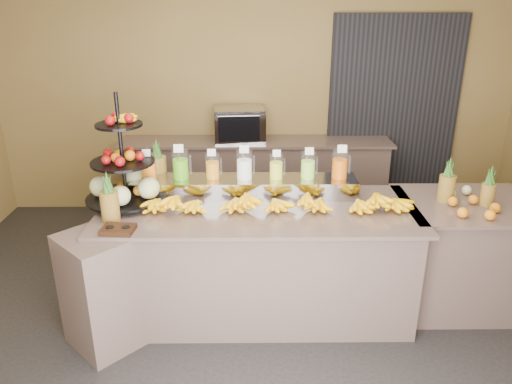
{
  "coord_description": "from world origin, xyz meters",
  "views": [
    {
      "loc": [
        -0.05,
        -3.27,
        2.5
      ],
      "look_at": [
        -0.02,
        0.3,
        1.07
      ],
      "focal_mm": 35.0,
      "sensor_mm": 36.0,
      "label": 1
    }
  ],
  "objects_px": {
    "pitcher_tray": "(245,187)",
    "condiment_caddy": "(118,229)",
    "fruit_stand": "(130,176)",
    "oven_warmer": "(239,124)",
    "right_fruit_pile": "(468,199)",
    "banana_heap": "(277,200)"
  },
  "relations": [
    {
      "from": "pitcher_tray",
      "to": "banana_heap",
      "type": "bearing_deg",
      "value": -48.74
    },
    {
      "from": "pitcher_tray",
      "to": "oven_warmer",
      "type": "bearing_deg",
      "value": 92.66
    },
    {
      "from": "pitcher_tray",
      "to": "oven_warmer",
      "type": "distance_m",
      "value": 1.68
    },
    {
      "from": "pitcher_tray",
      "to": "oven_warmer",
      "type": "height_order",
      "value": "oven_warmer"
    },
    {
      "from": "pitcher_tray",
      "to": "oven_warmer",
      "type": "relative_size",
      "value": 3.28
    },
    {
      "from": "pitcher_tray",
      "to": "condiment_caddy",
      "type": "bearing_deg",
      "value": -142.63
    },
    {
      "from": "oven_warmer",
      "to": "pitcher_tray",
      "type": "bearing_deg",
      "value": -92.18
    },
    {
      "from": "fruit_stand",
      "to": "right_fruit_pile",
      "type": "distance_m",
      "value": 2.67
    },
    {
      "from": "fruit_stand",
      "to": "oven_warmer",
      "type": "height_order",
      "value": "fruit_stand"
    },
    {
      "from": "fruit_stand",
      "to": "oven_warmer",
      "type": "bearing_deg",
      "value": 73.2
    },
    {
      "from": "right_fruit_pile",
      "to": "pitcher_tray",
      "type": "bearing_deg",
      "value": 171.27
    },
    {
      "from": "pitcher_tray",
      "to": "fruit_stand",
      "type": "relative_size",
      "value": 2.08
    },
    {
      "from": "right_fruit_pile",
      "to": "oven_warmer",
      "type": "xyz_separation_m",
      "value": [
        -1.84,
        1.94,
        0.12
      ]
    },
    {
      "from": "condiment_caddy",
      "to": "right_fruit_pile",
      "type": "relative_size",
      "value": 0.56
    },
    {
      "from": "banana_heap",
      "to": "oven_warmer",
      "type": "xyz_separation_m",
      "value": [
        -0.33,
        1.96,
        0.11
      ]
    },
    {
      "from": "fruit_stand",
      "to": "right_fruit_pile",
      "type": "xyz_separation_m",
      "value": [
        2.66,
        -0.11,
        -0.16
      ]
    },
    {
      "from": "condiment_caddy",
      "to": "oven_warmer",
      "type": "height_order",
      "value": "oven_warmer"
    },
    {
      "from": "condiment_caddy",
      "to": "oven_warmer",
      "type": "distance_m",
      "value": 2.49
    },
    {
      "from": "banana_heap",
      "to": "pitcher_tray",
      "type": "bearing_deg",
      "value": 131.26
    },
    {
      "from": "banana_heap",
      "to": "fruit_stand",
      "type": "height_order",
      "value": "fruit_stand"
    },
    {
      "from": "pitcher_tray",
      "to": "condiment_caddy",
      "type": "height_order",
      "value": "pitcher_tray"
    },
    {
      "from": "right_fruit_pile",
      "to": "oven_warmer",
      "type": "bearing_deg",
      "value": 133.41
    }
  ]
}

